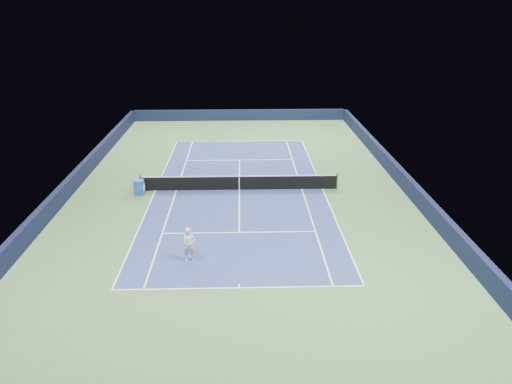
{
  "coord_description": "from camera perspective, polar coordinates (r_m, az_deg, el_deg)",
  "views": [
    {
      "loc": [
        0.19,
        -30.53,
        11.77
      ],
      "look_at": [
        1.01,
        -3.0,
        1.0
      ],
      "focal_mm": 35.0,
      "sensor_mm": 36.0,
      "label": 1
    }
  ],
  "objects": [
    {
      "name": "tennis_player",
      "position": [
        23.94,
        -7.65,
        -6.0
      ],
      "size": [
        0.82,
        1.31,
        2.26
      ],
      "color": "silver",
      "rests_on": "ground"
    },
    {
      "name": "sideline_doubles_left",
      "position": [
        33.21,
        -11.42,
        0.17
      ],
      "size": [
        0.08,
        23.77,
        0.0
      ],
      "primitive_type": "cube",
      "color": "white",
      "rests_on": "ground"
    },
    {
      "name": "sponsor_cube",
      "position": [
        32.68,
        -13.21,
        0.55
      ],
      "size": [
        0.64,
        0.57,
        0.95
      ],
      "color": "#1C4EAD",
      "rests_on": "ground"
    },
    {
      "name": "service_line_near",
      "position": [
        26.85,
        -1.94,
        -4.64
      ],
      "size": [
        8.23,
        0.08,
        0.0
      ],
      "primitive_type": "cube",
      "color": "white",
      "rests_on": "ground"
    },
    {
      "name": "center_mark_far",
      "position": [
        43.88,
        -1.89,
        5.79
      ],
      "size": [
        0.08,
        0.3,
        0.0
      ],
      "primitive_type": "cube",
      "color": "white",
      "rests_on": "ground"
    },
    {
      "name": "wall_left",
      "position": [
        34.35,
        -20.3,
        0.91
      ],
      "size": [
        0.35,
        40.0,
        1.1
      ],
      "primitive_type": "cube",
      "color": "black",
      "rests_on": "ground"
    },
    {
      "name": "court_surface",
      "position": [
        32.72,
        -1.92,
        0.27
      ],
      "size": [
        10.97,
        23.77,
        0.01
      ],
      "primitive_type": "cube",
      "color": "navy",
      "rests_on": "ground"
    },
    {
      "name": "wall_right",
      "position": [
        34.22,
        16.52,
        1.3
      ],
      "size": [
        0.35,
        40.0,
        1.1
      ],
      "primitive_type": "cube",
      "color": "black",
      "rests_on": "ground"
    },
    {
      "name": "sideline_doubles_right",
      "position": [
        33.15,
        7.61,
        0.37
      ],
      "size": [
        0.08,
        23.77,
        0.0
      ],
      "primitive_type": "cube",
      "color": "white",
      "rests_on": "ground"
    },
    {
      "name": "center_mark_near",
      "position": [
        22.17,
        -1.97,
        -10.69
      ],
      "size": [
        0.08,
        0.3,
        0.0
      ],
      "primitive_type": "cube",
      "color": "white",
      "rests_on": "ground"
    },
    {
      "name": "sideline_singles_left",
      "position": [
        33.0,
        -9.08,
        0.2
      ],
      "size": [
        0.08,
        23.77,
        0.0
      ],
      "primitive_type": "cube",
      "color": "white",
      "rests_on": "ground"
    },
    {
      "name": "service_line_far",
      "position": [
        38.76,
        -1.9,
        3.68
      ],
      "size": [
        8.23,
        0.08,
        0.0
      ],
      "primitive_type": "cube",
      "color": "white",
      "rests_on": "ground"
    },
    {
      "name": "wall_far",
      "position": [
        51.59,
        -1.89,
        8.78
      ],
      "size": [
        22.0,
        0.35,
        1.1
      ],
      "primitive_type": "cube",
      "color": "black",
      "rests_on": "ground"
    },
    {
      "name": "sideline_singles_right",
      "position": [
        32.95,
        5.26,
        0.35
      ],
      "size": [
        0.08,
        23.77,
        0.0
      ],
      "primitive_type": "cube",
      "color": "white",
      "rests_on": "ground"
    },
    {
      "name": "baseline_near",
      "position": [
        22.05,
        -1.97,
        -10.89
      ],
      "size": [
        10.97,
        0.08,
        0.0
      ],
      "primitive_type": "cube",
      "color": "white",
      "rests_on": "ground"
    },
    {
      "name": "center_service_line",
      "position": [
        32.72,
        -1.92,
        0.28
      ],
      "size": [
        0.08,
        12.8,
        0.0
      ],
      "primitive_type": "cube",
      "color": "white",
      "rests_on": "ground"
    },
    {
      "name": "baseline_far",
      "position": [
        44.02,
        -1.89,
        5.84
      ],
      "size": [
        10.97,
        0.08,
        0.0
      ],
      "primitive_type": "cube",
      "color": "white",
      "rests_on": "ground"
    },
    {
      "name": "tennis_net",
      "position": [
        32.55,
        -1.93,
        1.09
      ],
      "size": [
        12.9,
        0.1,
        1.07
      ],
      "color": "black",
      "rests_on": "ground"
    },
    {
      "name": "ground",
      "position": [
        32.72,
        -1.92,
        0.26
      ],
      "size": [
        40.0,
        40.0,
        0.0
      ],
      "primitive_type": "plane",
      "color": "#395D32",
      "rests_on": "ground"
    }
  ]
}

